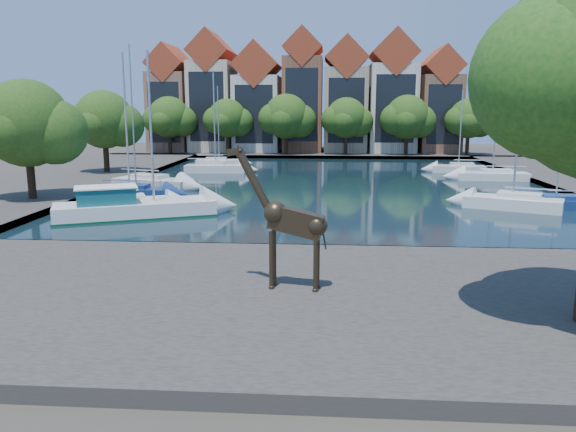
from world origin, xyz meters
The scene contains 31 objects.
ground centered at (0.00, 0.00, 0.00)m, with size 160.00×160.00×0.00m, color #38332B.
water_basin centered at (0.00, 24.00, 0.04)m, with size 38.00×50.00×0.08m, color black.
near_quay centered at (0.00, -7.00, 0.25)m, with size 50.00×14.00×0.50m, color #433F3A.
far_quay centered at (0.00, 56.00, 0.25)m, with size 60.00×16.00×0.50m, color #433F3A.
left_quay centered at (-25.00, 24.00, 0.25)m, with size 14.00×52.00×0.50m, color #433F3A.
townhouse_west_end centered at (-23.00, 55.99, 7.36)m, with size 5.44×9.18×14.93m.
townhouse_west_mid centered at (-17.00, 55.99, 8.23)m, with size 5.94×9.18×16.79m.
townhouse_west_inner centered at (-10.50, 55.99, 7.35)m, with size 6.43×9.18×15.15m.
townhouse_center centered at (-4.00, 55.99, 8.36)m, with size 5.44×9.18×16.93m.
townhouse_east_inner centered at (2.00, 55.99, 7.73)m, with size 5.94×9.18×15.79m.
townhouse_east_mid centered at (8.50, 55.99, 8.10)m, with size 6.43×9.18×16.65m.
townhouse_east_end centered at (15.00, 55.99, 7.11)m, with size 5.44×9.18×14.43m.
far_tree_far_west centered at (-21.90, 50.49, 5.18)m, with size 7.28×5.60×7.68m.
far_tree_west centered at (-13.91, 50.49, 5.08)m, with size 6.76×5.20×7.36m.
far_tree_mid_west centered at (-5.89, 50.49, 5.29)m, with size 7.80×6.00×8.00m.
far_tree_mid_east centered at (2.10, 50.49, 5.13)m, with size 7.02×5.40×7.52m.
far_tree_east centered at (10.11, 50.49, 5.24)m, with size 7.54×5.80×7.84m.
far_tree_far_east centered at (18.09, 50.49, 5.08)m, with size 6.76×5.20×7.36m.
side_tree_left_near centered at (-20.89, 11.99, 5.49)m, with size 7.80×6.00×8.20m.
side_tree_left_far centered at (-21.90, 27.99, 5.38)m, with size 7.28×5.60×7.88m.
giraffe_statue centered at (-1.69, -6.46, 2.94)m, with size 3.48×0.85×4.96m.
motorsailer centered at (-12.49, 7.78, 0.85)m, with size 9.95×6.43×10.05m.
sailboat_left_a centered at (-13.39, 10.29, 0.63)m, with size 6.24×4.30×10.13m.
sailboat_left_b centered at (-14.81, 15.62, 0.62)m, with size 5.79×2.32×11.19m.
sailboat_left_c centered at (-15.00, 20.40, 0.69)m, with size 7.18×4.30×10.97m.
sailboat_left_d centered at (-12.00, 31.96, 0.67)m, with size 6.28×2.38×10.12m.
sailboat_left_e centered at (-13.01, 39.12, 0.57)m, with size 5.54×2.46×9.01m.
sailboat_right_a centered at (12.00, 12.36, 0.70)m, with size 6.49×4.49×11.00m.
sailboat_right_b centered at (15.00, 12.91, 0.58)m, with size 5.89×2.48×9.73m.
sailboat_right_c centered at (15.00, 27.78, 0.62)m, with size 6.49×2.63×9.66m.
sailboat_right_d centered at (13.20, 33.72, 0.62)m, with size 5.50×2.39×8.38m.
Camera 1 is at (-0.34, -25.51, 6.85)m, focal length 35.00 mm.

